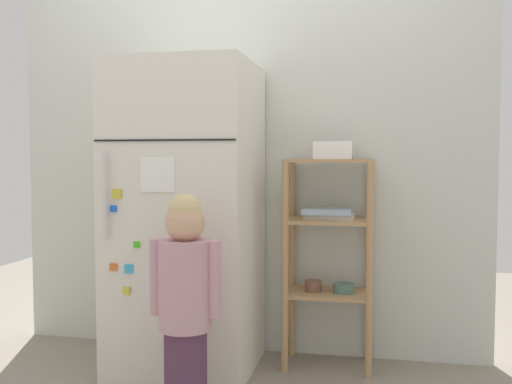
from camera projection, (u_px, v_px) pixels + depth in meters
The scene contains 6 objects.
ground_plane at pixel (229, 372), 2.91m from camera, with size 6.00×6.00×0.00m, color gray.
kitchen_wall_back at pixel (245, 169), 3.22m from camera, with size 2.69×0.03×2.07m, color silver.
refrigerator at pixel (187, 218), 2.93m from camera, with size 0.69×0.69×1.57m.
child_standing at pixel (185, 284), 2.35m from camera, with size 0.31×0.23×0.95m.
pantry_shelf_unit at pixel (329, 242), 2.97m from camera, with size 0.46×0.29×1.09m.
fruit_bin at pixel (336, 152), 2.95m from camera, with size 0.20×0.16×0.09m.
Camera 1 is at (0.71, -2.76, 1.09)m, focal length 39.97 mm.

